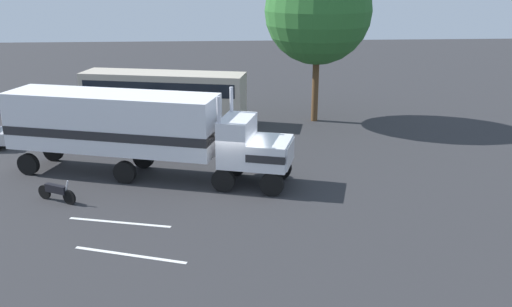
# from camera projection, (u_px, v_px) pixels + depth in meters

# --- Properties ---
(ground_plane) EXTENTS (120.00, 120.00, 0.00)m
(ground_plane) POSITION_uv_depth(u_px,v_px,m) (238.00, 187.00, 25.42)
(ground_plane) COLOR #2D2D30
(lane_stripe_near) EXTENTS (4.30, 1.28, 0.01)m
(lane_stripe_near) POSITION_uv_depth(u_px,v_px,m) (120.00, 222.00, 21.79)
(lane_stripe_near) COLOR silver
(lane_stripe_near) RESTS_ON ground_plane
(lane_stripe_mid) EXTENTS (4.21, 1.59, 0.01)m
(lane_stripe_mid) POSITION_uv_depth(u_px,v_px,m) (130.00, 255.00, 19.25)
(lane_stripe_mid) COLOR silver
(lane_stripe_mid) RESTS_ON ground_plane
(semi_truck) EXTENTS (14.27, 6.48, 4.50)m
(semi_truck) POSITION_uv_depth(u_px,v_px,m) (134.00, 127.00, 26.18)
(semi_truck) COLOR white
(semi_truck) RESTS_ON ground_plane
(person_bystander) EXTENTS (0.35, 0.47, 1.63)m
(person_bystander) POSITION_uv_depth(u_px,v_px,m) (161.00, 144.00, 29.05)
(person_bystander) COLOR black
(person_bystander) RESTS_ON ground_plane
(parked_bus) EXTENTS (11.29, 5.01, 3.40)m
(parked_bus) POSITION_uv_depth(u_px,v_px,m) (164.00, 92.00, 36.13)
(parked_bus) COLOR #BFB29E
(parked_bus) RESTS_ON ground_plane
(motorcycle) EXTENTS (1.90, 1.10, 1.12)m
(motorcycle) POSITION_uv_depth(u_px,v_px,m) (57.00, 192.00, 23.67)
(motorcycle) COLOR black
(motorcycle) RESTS_ON ground_plane
(tree_left) EXTENTS (6.99, 6.99, 10.90)m
(tree_left) POSITION_uv_depth(u_px,v_px,m) (318.00, 11.00, 34.76)
(tree_left) COLOR brown
(tree_left) RESTS_ON ground_plane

